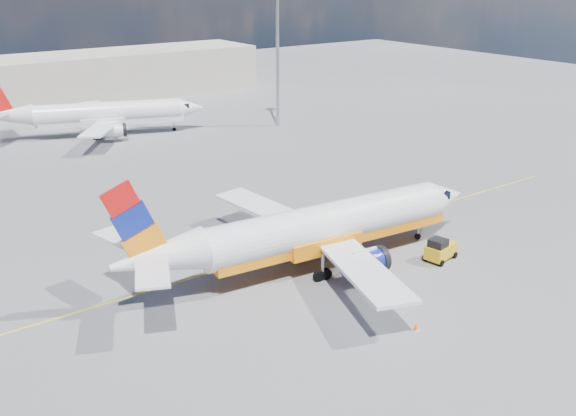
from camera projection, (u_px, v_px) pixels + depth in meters
ground at (301, 265)px, 50.46m from camera, size 240.00×240.00×0.00m
taxi_line at (279, 252)px, 52.74m from camera, size 70.00×0.15×0.01m
terminal_main at (61, 80)px, 108.80m from camera, size 70.00×14.00×8.00m
main_jet at (317, 228)px, 49.21m from camera, size 31.47×24.80×9.54m
second_jet at (102, 114)px, 88.07m from camera, size 29.32×22.22×8.93m
gse_tug at (440, 249)px, 51.06m from camera, size 2.95×2.15×1.93m
traffic_cone at (416, 327)px, 41.33m from camera, size 0.39×0.39×0.55m
floodlight_mast at (277, 32)px, 89.58m from camera, size 1.64×1.64×22.43m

